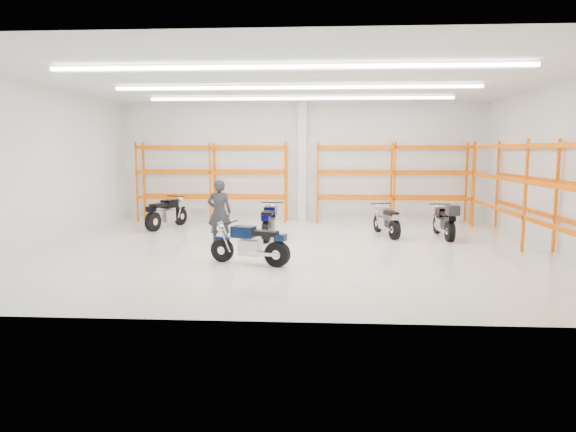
# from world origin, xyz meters

# --- Properties ---
(ground) EXTENTS (14.00, 14.00, 0.00)m
(ground) POSITION_xyz_m (0.00, 0.00, 0.00)
(ground) COLOR beige
(ground) RESTS_ON ground
(room_shell) EXTENTS (14.02, 12.02, 4.51)m
(room_shell) POSITION_xyz_m (0.00, 0.03, 3.28)
(room_shell) COLOR silver
(room_shell) RESTS_ON ground
(motorcycle_main) EXTENTS (1.99, 0.92, 1.01)m
(motorcycle_main) POSITION_xyz_m (-0.91, -1.97, 0.47)
(motorcycle_main) COLOR black
(motorcycle_main) RESTS_ON ground
(motorcycle_back_a) EXTENTS (1.03, 2.15, 1.09)m
(motorcycle_back_a) POSITION_xyz_m (-4.65, 3.48, 0.51)
(motorcycle_back_a) COLOR black
(motorcycle_back_a) RESTS_ON ground
(motorcycle_back_b) EXTENTS (0.72, 2.19, 1.07)m
(motorcycle_back_b) POSITION_xyz_m (-0.86, 1.63, 0.50)
(motorcycle_back_b) COLOR black
(motorcycle_back_b) RESTS_ON ground
(motorcycle_back_c) EXTENTS (0.77, 2.00, 0.99)m
(motorcycle_back_c) POSITION_xyz_m (2.80, 2.34, 0.47)
(motorcycle_back_c) COLOR black
(motorcycle_back_c) RESTS_ON ground
(motorcycle_back_d) EXTENTS (0.68, 2.14, 1.10)m
(motorcycle_back_d) POSITION_xyz_m (4.52, 2.02, 0.53)
(motorcycle_back_d) COLOR black
(motorcycle_back_d) RESTS_ON ground
(standing_man) EXTENTS (0.73, 0.53, 1.88)m
(standing_man) POSITION_xyz_m (-2.19, 0.57, 0.94)
(standing_man) COLOR black
(standing_man) RESTS_ON ground
(structural_column) EXTENTS (0.32, 0.32, 4.50)m
(structural_column) POSITION_xyz_m (0.00, 5.82, 2.25)
(structural_column) COLOR white
(structural_column) RESTS_ON ground
(pallet_racking_back_left) EXTENTS (5.67, 0.87, 3.00)m
(pallet_racking_back_left) POSITION_xyz_m (-3.40, 5.48, 1.79)
(pallet_racking_back_left) COLOR #F36800
(pallet_racking_back_left) RESTS_ON ground
(pallet_racking_back_right) EXTENTS (5.67, 0.87, 3.00)m
(pallet_racking_back_right) POSITION_xyz_m (3.40, 5.48, 1.79)
(pallet_racking_back_right) COLOR #F36800
(pallet_racking_back_right) RESTS_ON ground
(pallet_racking_side) EXTENTS (0.87, 9.07, 3.00)m
(pallet_racking_side) POSITION_xyz_m (6.48, 0.00, 1.81)
(pallet_racking_side) COLOR #F36800
(pallet_racking_side) RESTS_ON ground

